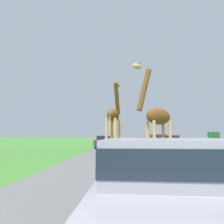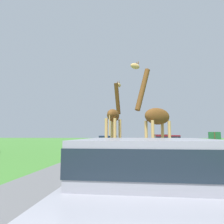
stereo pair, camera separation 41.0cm
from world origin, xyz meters
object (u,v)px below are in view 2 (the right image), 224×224
object	(u,v)px
car_queue_right	(167,143)
car_far_ahead	(161,140)
giraffe_companion	(155,116)
car_lead_maroon	(148,184)
car_queue_left	(109,141)
giraffe_near_road	(114,118)
sign_post	(215,140)

from	to	relation	value
car_queue_right	car_far_ahead	distance (m)	8.75
giraffe_companion	car_far_ahead	world-z (taller)	giraffe_companion
car_lead_maroon	car_queue_left	bearing A→B (deg)	99.33
car_lead_maroon	car_queue_left	xyz separation A→B (m)	(-3.05, 18.54, -0.03)
giraffe_near_road	car_queue_right	world-z (taller)	giraffe_near_road
sign_post	car_lead_maroon	bearing A→B (deg)	-115.05
car_lead_maroon	car_far_ahead	bearing A→B (deg)	82.59
car_queue_right	giraffe_companion	bearing A→B (deg)	-104.61
giraffe_near_road	car_queue_left	bearing A→B (deg)	110.92
car_queue_right	giraffe_near_road	bearing A→B (deg)	-144.96
sign_post	giraffe_companion	bearing A→B (deg)	-157.13
giraffe_near_road	car_queue_left	size ratio (longest dim) A/B	1.14
giraffe_companion	car_queue_right	distance (m)	5.46
car_far_ahead	car_queue_left	bearing A→B (deg)	-150.79
giraffe_companion	giraffe_near_road	bearing A→B (deg)	8.91
car_lead_maroon	giraffe_near_road	bearing A→B (deg)	98.65
car_queue_right	car_lead_maroon	bearing A→B (deg)	-99.64
car_queue_right	sign_post	xyz separation A→B (m)	(2.26, -3.52, 0.38)
car_queue_right	car_far_ahead	xyz separation A→B (m)	(0.61, 8.73, 0.03)
giraffe_near_road	sign_post	bearing A→B (deg)	2.79
car_lead_maroon	car_queue_right	bearing A→B (deg)	80.36
giraffe_near_road	sign_post	xyz separation A→B (m)	(6.07, -0.84, -1.41)
car_lead_maroon	sign_post	world-z (taller)	sign_post
car_queue_right	sign_post	bearing A→B (deg)	-57.33
giraffe_companion	car_far_ahead	xyz separation A→B (m)	(1.92, 13.75, -1.65)
car_queue_left	giraffe_near_road	bearing A→B (deg)	-79.78
giraffe_companion	car_lead_maroon	size ratio (longest dim) A/B	1.28
sign_post	car_far_ahead	bearing A→B (deg)	97.64
car_lead_maroon	car_far_ahead	xyz separation A→B (m)	(2.84, 21.83, 0.02)
car_far_ahead	giraffe_near_road	bearing A→B (deg)	-111.22
giraffe_companion	car_queue_right	xyz separation A→B (m)	(1.31, 5.02, -1.69)
car_lead_maroon	giraffe_companion	bearing A→B (deg)	83.53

